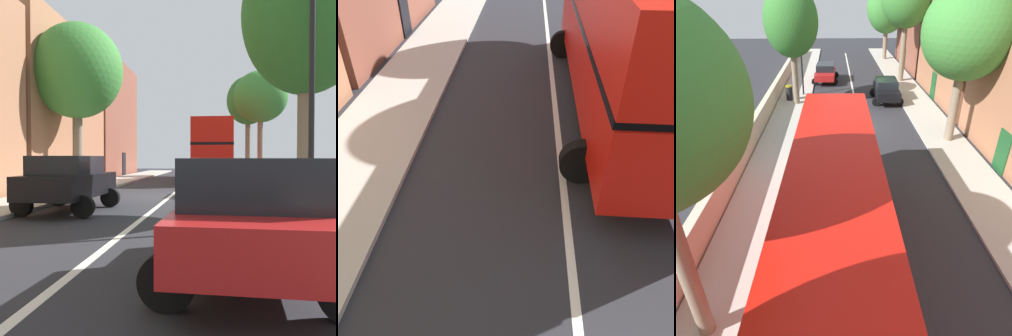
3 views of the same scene
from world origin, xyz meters
The scene contains 15 objects.
ground_plane centered at (0.00, 0.00, 0.00)m, with size 84.00×84.00×0.00m, color #28282D.
road_centre_line centered at (0.00, 0.00, 0.00)m, with size 0.16×54.00×0.01m, color silver.
sidewalk_left centered at (-4.90, 0.00, 0.06)m, with size 2.60×60.00×0.12m, color #B2ADA3.
sidewalk_right centered at (4.90, 0.00, 0.06)m, with size 2.60×60.00×0.12m, color #B2ADA3.
boundary_wall_right centered at (6.45, 0.00, 0.69)m, with size 0.36×54.00×1.39m, color beige.
double_decker_bus centered at (1.70, 11.78, 2.36)m, with size 3.66×11.41×4.06m.
parked_car_red_right_0 centered at (2.50, -11.65, 0.94)m, with size 2.61×4.36×1.66m.
parked_car_black_right_1 centered at (2.50, 0.89, 0.90)m, with size 2.46×4.01×1.56m.
parked_car_black_left_2 centered at (-2.50, -5.42, 0.97)m, with size 2.52×4.11×1.71m.
street_tree_left_0 centered at (-5.11, 2.45, 6.01)m, with size 4.65×4.65×8.32m.
street_tree_right_1 centered at (4.63, -4.68, 5.95)m, with size 3.83×3.83×8.31m.
street_tree_right_3 centered at (5.16, 14.16, 6.28)m, with size 4.12×4.12×8.18m.
street_tree_right_5 centered at (4.59, 19.40, 6.71)m, with size 3.81×3.81×8.82m.
lamppost_right centered at (4.30, -7.01, 3.81)m, with size 0.32×0.32×6.31m.
litter_bin_right centered at (5.30, -5.50, 0.70)m, with size 0.55×0.55×1.16m.
Camera 1 is at (2.08, -17.13, 1.67)m, focal length 42.68 mm.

